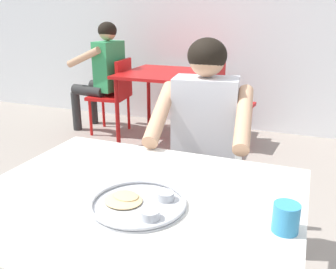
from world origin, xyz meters
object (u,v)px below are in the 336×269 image
Objects in this scene: diner_foreground at (203,134)px; thali_tray at (139,203)px; chair_red_right at (226,99)px; drinking_cup at (286,217)px; table_background_red at (168,80)px; chair_red_left at (115,91)px; chair_foreground at (208,159)px; table_foreground at (135,214)px; patron_background at (103,68)px.

thali_tray is at bearing -88.96° from diner_foreground.
drinking_cup is at bearing -73.75° from chair_red_right.
thali_tray reaches higher than table_background_red.
chair_red_left is at bearing -178.35° from table_background_red.
table_background_red is 0.65m from chair_red_left.
diner_foreground is at bearing 91.04° from thali_tray.
chair_red_left is at bearing 134.00° from chair_foreground.
diner_foreground is 2.02m from table_background_red.
chair_foreground is 0.32m from diner_foreground.
table_foreground and table_background_red have the same top height.
drinking_cup is 3.37m from patron_background.
table_foreground is at bearing -70.88° from table_background_red.
table_foreground is 2.61m from chair_red_right.
chair_red_right reaches higher than chair_red_left.
table_background_red is at bearing 109.58° from thali_tray.
diner_foreground is 1.45× the size of chair_red_left.
chair_red_right is (-0.27, 1.64, -0.00)m from chair_foreground.
table_foreground is 0.52m from drinking_cup.
chair_foreground is at bearing 116.78° from drinking_cup.
patron_background is (-1.67, 2.55, 0.07)m from table_foreground.
chair_red_left is 0.68× the size of patron_background.
chair_red_right is (-0.29, 1.85, -0.24)m from diner_foreground.
chair_red_right is at bearing 1.75° from patron_background.
chair_red_left is (-1.54, 1.78, -0.24)m from diner_foreground.
diner_foreground reaches higher than thali_tray.
table_foreground is at bearing -90.22° from chair_foreground.
patron_background is (-0.16, 0.03, 0.25)m from chair_red_left.
table_foreground is at bearing -92.23° from diner_foreground.
chair_red_right reaches higher than thali_tray.
drinking_cup is 0.10× the size of chair_foreground.
table_foreground is at bearing -84.22° from chair_red_right.
diner_foreground reaches higher than chair_foreground.
diner_foreground is 0.99× the size of patron_background.
diner_foreground is at bearing -81.07° from chair_red_right.
patron_background reaches higher than table_background_red.
chair_red_left is at bearing -10.38° from patron_background.
patron_background is (-1.70, 1.81, 0.00)m from diner_foreground.
diner_foreground reaches higher than chair_red_right.
thali_tray is at bearing -70.42° from table_background_red.
table_foreground is at bearing 126.92° from thali_tray.
table_foreground is 2.94m from chair_red_left.
diner_foreground is at bearing -49.24° from chair_red_left.
diner_foreground is (-0.01, 0.80, -0.02)m from thali_tray.
table_background_red is (-0.88, 1.58, 0.15)m from chair_foreground.
table_foreground is at bearing -59.15° from chair_red_left.
table_foreground is 0.97m from chair_foreground.
chair_foreground is at bearing 96.60° from diner_foreground.
patron_background is (-0.79, 0.01, 0.08)m from table_background_red.
table_background_red is at bearing 1.65° from chair_red_left.
diner_foreground is 2.48m from patron_background.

